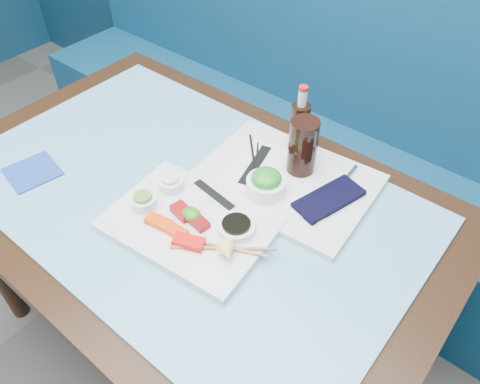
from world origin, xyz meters
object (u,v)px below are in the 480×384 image
Objects in this scene: booth_bench at (331,150)px; serving_tray at (285,181)px; cola_glass at (303,147)px; dining_table at (188,216)px; sashimi_plate at (190,224)px; seaweed_bowl at (266,186)px; blue_napkin at (32,172)px; cola_bottle_body at (299,129)px.

booth_bench is 6.59× the size of serving_tray.
dining_table is at bearing -127.25° from cola_glass.
booth_bench is 7.62× the size of sashimi_plate.
blue_napkin is at bearing -148.95° from seaweed_bowl.
blue_napkin is (-0.38, -0.21, 0.09)m from dining_table.
cola_bottle_body is (-0.07, 0.08, -0.02)m from cola_glass.
seaweed_bowl is (0.17, 0.12, 0.13)m from dining_table.
sashimi_plate is 0.42m from cola_bottle_body.
seaweed_bowl is 0.66× the size of cola_bottle_body.
cola_bottle_body reaches higher than seaweed_bowl.
cola_glass reaches higher than serving_tray.
cola_bottle_body is 0.75m from blue_napkin.
seaweed_bowl reaches higher than blue_napkin.
seaweed_bowl reaches higher than serving_tray.
blue_napkin is at bearing -148.71° from serving_tray.
seaweed_bowl is 0.65× the size of cola_glass.
booth_bench is 18.96× the size of cola_glass.
serving_tray is (0.18, 0.20, 0.10)m from dining_table.
cola_glass is 0.75m from blue_napkin.
cola_glass is (0.01, 0.05, 0.09)m from serving_tray.
dining_table is 3.07× the size of serving_tray.
cola_glass reaches higher than cola_bottle_body.
dining_table is at bearing -90.00° from booth_bench.
serving_tray reaches higher than blue_napkin.
booth_bench is 0.78m from cola_glass.
blue_napkin is at bearing -151.19° from dining_table.
booth_bench is at bearing 70.00° from blue_napkin.
cola_bottle_body is (-0.05, 0.21, 0.04)m from seaweed_bowl.
seaweed_bowl is at bearing 35.63° from dining_table.
sashimi_plate is 0.22m from seaweed_bowl.
booth_bench is at bearing 90.00° from dining_table.
cola_bottle_body is at bearing 69.15° from dining_table.
cola_glass is (0.19, -0.59, 0.48)m from booth_bench.
dining_table is 0.40m from cola_bottle_body.
serving_tray is 0.10m from cola_glass.
seaweed_bowl reaches higher than dining_table.
booth_bench is at bearing 108.29° from cola_glass.
booth_bench is 23.11× the size of blue_napkin.
seaweed_bowl is at bearing -102.21° from serving_tray.
booth_bench is 0.77m from serving_tray.
sashimi_plate is (0.10, -0.08, 0.10)m from dining_table.
dining_table is 3.56× the size of sashimi_plate.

